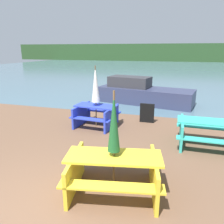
# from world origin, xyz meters

# --- Properties ---
(ground_plane) EXTENTS (60.00, 60.00, 0.00)m
(ground_plane) POSITION_xyz_m (0.00, 0.00, 0.00)
(ground_plane) COLOR brown
(water) EXTENTS (60.00, 50.00, 0.00)m
(water) POSITION_xyz_m (0.00, 31.62, -0.00)
(water) COLOR slate
(water) RESTS_ON ground_plane
(far_treeline) EXTENTS (80.00, 1.60, 4.00)m
(far_treeline) POSITION_xyz_m (0.00, 51.62, 2.00)
(far_treeline) COLOR #284723
(far_treeline) RESTS_ON water
(picnic_table_yellow) EXTENTS (2.10, 1.71, 0.78)m
(picnic_table_yellow) POSITION_xyz_m (1.19, 1.25, 0.48)
(picnic_table_yellow) COLOR yellow
(picnic_table_yellow) RESTS_ON ground_plane
(picnic_table_teal) EXTENTS (1.81, 1.39, 0.80)m
(picnic_table_teal) POSITION_xyz_m (3.27, 4.04, 0.47)
(picnic_table_teal) COLOR #33B7A8
(picnic_table_teal) RESTS_ON ground_plane
(picnic_table_blue) EXTENTS (1.59, 1.47, 0.79)m
(picnic_table_blue) POSITION_xyz_m (-0.51, 4.80, 0.47)
(picnic_table_blue) COLOR blue
(picnic_table_blue) RESTS_ON ground_plane
(umbrella_darkgreen) EXTENTS (0.24, 0.24, 2.06)m
(umbrella_darkgreen) POSITION_xyz_m (1.19, 1.25, 1.46)
(umbrella_darkgreen) COLOR brown
(umbrella_darkgreen) RESTS_ON ground_plane
(umbrella_white) EXTENTS (0.31, 0.31, 2.22)m
(umbrella_white) POSITION_xyz_m (-0.51, 4.80, 1.56)
(umbrella_white) COLOR brown
(umbrella_white) RESTS_ON ground_plane
(boat) EXTENTS (5.13, 2.50, 1.36)m
(boat) POSITION_xyz_m (0.54, 8.94, 0.52)
(boat) COLOR #333856
(boat) RESTS_ON water
(signboard) EXTENTS (0.55, 0.08, 0.75)m
(signboard) POSITION_xyz_m (1.24, 5.75, 0.38)
(signboard) COLOR black
(signboard) RESTS_ON ground_plane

